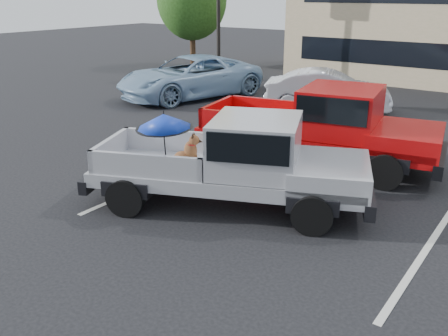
% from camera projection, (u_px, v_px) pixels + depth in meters
% --- Properties ---
extents(ground, '(90.00, 90.00, 0.00)m').
position_uv_depth(ground, '(216.00, 247.00, 8.64)').
color(ground, black).
rests_on(ground, ground).
extents(stripe_left, '(0.12, 5.00, 0.01)m').
position_uv_depth(stripe_left, '(163.00, 178.00, 11.80)').
color(stripe_left, silver).
rests_on(stripe_left, ground).
extents(stripe_right, '(0.12, 5.00, 0.01)m').
position_uv_depth(stripe_right, '(426.00, 250.00, 8.56)').
color(stripe_right, silver).
rests_on(stripe_right, ground).
extents(silver_pickup, '(6.01, 3.98, 2.06)m').
position_uv_depth(silver_pickup, '(244.00, 158.00, 9.91)').
color(silver_pickup, black).
rests_on(silver_pickup, ground).
extents(red_pickup, '(6.38, 3.13, 2.01)m').
position_uv_depth(red_pickup, '(332.00, 124.00, 12.26)').
color(red_pickup, black).
rests_on(red_pickup, ground).
extents(silver_sedan, '(4.75, 3.16, 1.48)m').
position_uv_depth(silver_sedan, '(328.00, 91.00, 18.21)').
color(silver_sedan, silver).
rests_on(silver_sedan, ground).
extents(blue_suv, '(4.52, 6.65, 1.69)m').
position_uv_depth(blue_suv, '(190.00, 77.00, 20.45)').
color(blue_suv, '#88ACCB').
rests_on(blue_suv, ground).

